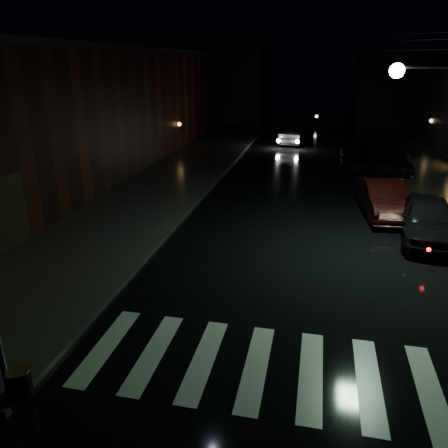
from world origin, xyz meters
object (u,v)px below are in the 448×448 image
Objects in this scene: parked_car_a at (428,219)px; parked_car_b at (383,198)px; parked_car_d at (359,156)px; parked_car_c at (387,158)px; oncoming_car at (294,134)px.

parked_car_b is at bearing 120.71° from parked_car_a.
parked_car_b is (-1.26, 2.62, -0.04)m from parked_car_a.
parked_car_b is 0.94× the size of parked_car_d.
parked_car_c is 1.08× the size of parked_car_d.
parked_car_a is at bearing -69.91° from parked_car_b.
oncoming_car is (-6.19, 19.86, -0.02)m from parked_car_a.
parked_car_a reaches higher than oncoming_car.
parked_car_d is at bearing 86.47° from parked_car_b.
parked_car_c is 1.84m from parked_car_d.
parked_car_a is 11.41m from parked_car_c.
oncoming_car is (-4.57, 7.57, 0.10)m from parked_car_d.
parked_car_c reaches higher than parked_car_b.
parked_car_a is 1.02× the size of parked_car_b.
parked_car_c is 1.12× the size of oncoming_car.
parked_car_d is (-1.62, 12.29, -0.12)m from parked_car_a.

